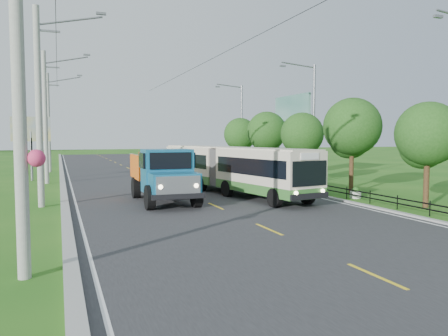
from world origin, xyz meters
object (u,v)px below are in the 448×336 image
tree_third (352,130)px  streetlight_mid (312,119)px  pole_near (40,106)px  tree_second (426,137)px  pole_mid (46,117)px  planter_mid (288,181)px  tree_fourth (302,137)px  billboard_left (31,133)px  streetlight_far (240,124)px  tree_back (240,136)px  bus (230,166)px  pole_far (49,122)px  dump_truck (163,172)px  billboard_right (292,117)px  pole_nearest (21,79)px  tree_fifth (267,134)px  planter_near (355,193)px  planter_far (245,173)px

tree_third → streetlight_mid: 5.98m
pole_near → tree_second: size_ratio=1.89×
pole_mid → tree_second: size_ratio=1.89×
pole_mid → planter_mid: size_ratio=14.93×
tree_fourth → billboard_left: tree_fourth is taller
streetlight_far → tree_back: bearing=-112.9°
pole_near → bus: 11.58m
billboard_left → bus: bearing=-47.5°
pole_far → dump_truck: size_ratio=1.43×
billboard_left → billboard_right: bearing=-10.4°
pole_nearest → planter_mid: bearing=45.3°
tree_fourth → tree_third: bearing=-90.0°
pole_far → streetlight_mid: pole_far is taller
pole_near → bus: pole_near is taller
pole_nearest → pole_near: bearing=90.1°
tree_fifth → streetlight_mid: size_ratio=0.64×
pole_mid → tree_fourth: bearing=-20.7°
planter_near → dump_truck: 11.11m
pole_nearest → billboard_right: (20.54, 23.00, 0.41)m
tree_third → tree_back: bearing=90.0°
tree_third → tree_fourth: (-0.00, 6.00, -0.40)m
pole_nearest → tree_second: size_ratio=1.89×
streetlight_mid → billboard_left: size_ratio=1.74×
tree_second → billboard_right: bearing=82.2°
pole_mid → bus: pole_mid is taller
pole_far → tree_fourth: pole_far is taller
planter_near → bus: 7.71m
streetlight_mid → planter_far: bearing=104.3°
tree_back → bus: (-7.18, -15.42, -1.94)m
tree_back → billboard_right: bearing=-68.3°
planter_near → billboard_right: (3.70, 14.00, 5.06)m
planter_near → billboard_right: size_ratio=0.09×
planter_near → planter_mid: bearing=90.0°
billboard_right → planter_near: bearing=-104.8°
billboard_left → billboard_right: billboard_right is taller
tree_second → tree_fifth: bearing=90.0°
tree_fourth → tree_back: bearing=90.0°
tree_third → tree_fifth: tree_third is taller
planter_mid → billboard_right: 8.68m
streetlight_mid → pole_nearest: bearing=-138.0°
pole_near → billboard_right: pole_near is taller
tree_second → streetlight_far: bearing=88.3°
bus → dump_truck: size_ratio=2.14×
planter_mid → billboard_left: bearing=151.1°
pole_nearest → planter_near: 19.65m
pole_mid → planter_near: 23.08m
planter_mid → planter_near: bearing=-90.0°
planter_far → tree_second: bearing=-86.4°
tree_second → planter_far: size_ratio=7.91×
pole_far → tree_third: pole_far is taller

